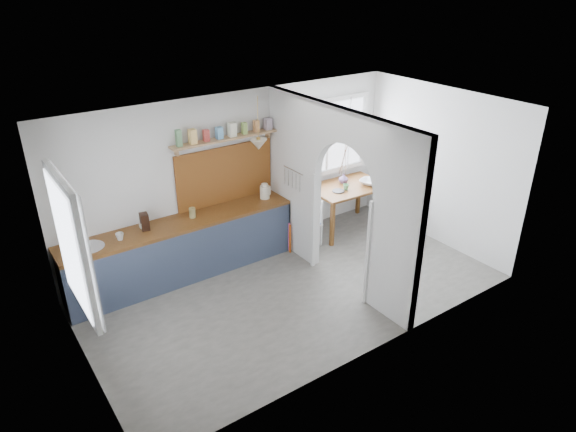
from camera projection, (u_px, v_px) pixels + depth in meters
floor at (295, 290)px, 7.48m from camera, size 5.80×3.20×0.01m
ceiling at (296, 114)px, 6.35m from camera, size 5.80×3.20×0.01m
walls at (295, 209)px, 6.91m from camera, size 5.81×3.21×2.60m
partition at (333, 186)px, 7.25m from camera, size 0.12×3.20×2.60m
kitchen_window at (70, 246)px, 5.28m from camera, size 0.10×1.16×1.50m
nook_window at (327, 137)px, 8.86m from camera, size 1.76×0.10×1.30m
counter at (182, 248)px, 7.67m from camera, size 3.50×0.60×0.90m
sink at (89, 248)px, 6.79m from camera, size 0.40×0.40×0.02m
backsplash at (225, 174)px, 7.95m from camera, size 1.65×0.03×0.90m
shelf at (226, 135)px, 7.60m from camera, size 1.75×0.20×0.21m
pendant_lamp at (258, 145)px, 7.59m from camera, size 0.26×0.26×0.16m
utensil_rail at (293, 170)px, 7.83m from camera, size 0.02×0.50×0.02m
dining_table at (346, 207)px, 9.09m from camera, size 1.35×0.93×0.82m
chair_left at (307, 223)px, 8.55m from camera, size 0.38×0.38×0.82m
chair_right at (389, 194)px, 9.51m from camera, size 0.54×0.54×0.91m
kettle at (265, 191)px, 8.19m from camera, size 0.22×0.18×0.25m
mug_a at (120, 237)px, 6.95m from camera, size 0.15×0.15×0.10m
mug_b at (144, 226)px, 7.24m from camera, size 0.17×0.17×0.11m
knife_block at (145, 222)px, 7.20m from camera, size 0.13×0.17×0.24m
jar at (192, 213)px, 7.57m from camera, size 0.12×0.12×0.15m
towel_magenta at (289, 237)px, 8.37m from camera, size 0.02×0.03×0.50m
towel_orange at (290, 239)px, 8.36m from camera, size 0.02×0.03×0.52m
bowl at (369, 182)px, 8.97m from camera, size 0.42×0.42×0.08m
table_cup at (346, 187)px, 8.73m from camera, size 0.12×0.12×0.10m
plate at (338, 191)px, 8.68m from camera, size 0.25×0.25×0.02m
vase at (343, 178)px, 8.99m from camera, size 0.17×0.17×0.18m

